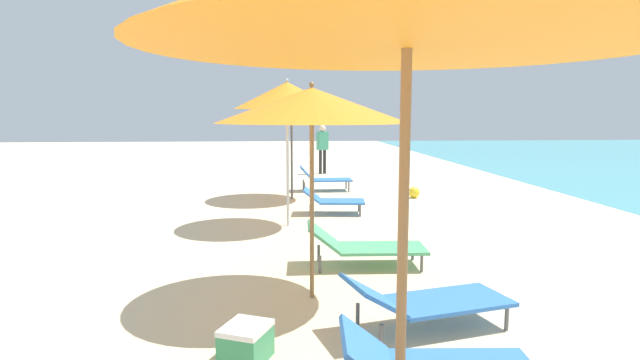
% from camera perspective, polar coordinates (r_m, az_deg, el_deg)
% --- Properties ---
extents(umbrella_third, '(2.11, 2.11, 2.41)m').
position_cam_1_polar(umbrella_third, '(5.63, -0.93, 8.25)').
color(umbrella_third, olive).
rests_on(umbrella_third, ground).
extents(lounger_third_shoreside, '(1.63, 0.73, 0.60)m').
position_cam_1_polar(lounger_third_shoreside, '(7.07, 4.92, -7.19)').
color(lounger_third_shoreside, '#4CA572').
rests_on(lounger_third_shoreside, ground).
extents(lounger_third_inland, '(1.72, 1.01, 0.56)m').
position_cam_1_polar(lounger_third_inland, '(5.18, 11.70, -12.86)').
color(lounger_third_inland, blue).
rests_on(lounger_third_inland, ground).
extents(umbrella_fourth, '(1.93, 1.93, 2.70)m').
position_cam_1_polar(umbrella_fourth, '(9.41, -3.67, 9.31)').
color(umbrella_fourth, silver).
rests_on(umbrella_fourth, ground).
extents(lounger_fourth_shoreside, '(1.32, 0.76, 0.54)m').
position_cam_1_polar(lounger_fourth_shoreside, '(10.67, 1.45, -2.21)').
color(lounger_fourth_shoreside, blue).
rests_on(lounger_fourth_shoreside, ground).
extents(umbrella_farthest, '(2.18, 2.18, 2.63)m').
position_cam_1_polar(umbrella_farthest, '(12.42, -3.20, 8.28)').
color(umbrella_farthest, '#4C4C51').
rests_on(umbrella_farthest, ground).
extents(lounger_farthest_shoreside, '(1.39, 0.64, 0.67)m').
position_cam_1_polar(lounger_farthest_shoreside, '(13.85, 0.46, 0.21)').
color(lounger_farthest_shoreside, blue).
rests_on(lounger_farthest_shoreside, ground).
extents(person_walking_near, '(0.42, 0.36, 1.68)m').
position_cam_1_polar(person_walking_near, '(17.73, 0.28, 3.98)').
color(person_walking_near, '#262628').
rests_on(person_walking_near, ground).
extents(cooler_box, '(0.49, 0.52, 0.31)m').
position_cam_1_polar(cooler_box, '(4.58, -8.20, -17.43)').
color(cooler_box, '#338C59').
rests_on(cooler_box, ground).
extents(beach_ball, '(0.27, 0.27, 0.27)m').
position_cam_1_polar(beach_ball, '(12.92, 10.38, -1.36)').
color(beach_ball, yellow).
rests_on(beach_ball, ground).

